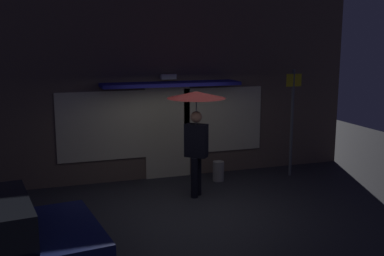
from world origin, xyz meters
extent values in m
plane|color=#26262B|center=(0.00, 0.00, 0.00)|extent=(18.00, 18.00, 0.00)
cube|color=brown|center=(0.00, 2.35, 2.17)|extent=(9.54, 0.30, 4.33)
cube|color=beige|center=(0.00, 2.18, 1.10)|extent=(1.10, 0.04, 2.20)
cube|color=beige|center=(-1.57, 2.18, 1.35)|extent=(2.04, 0.04, 1.60)
cube|color=beige|center=(1.42, 2.18, 1.35)|extent=(2.04, 0.04, 1.60)
cube|color=white|center=(0.00, 2.10, 2.45)|extent=(0.36, 0.16, 0.12)
cube|color=navy|center=(0.00, 1.85, 2.30)|extent=(3.20, 0.70, 0.08)
cylinder|color=black|center=(0.12, 0.54, 0.43)|extent=(0.15, 0.15, 0.87)
cylinder|color=black|center=(0.25, 0.69, 0.43)|extent=(0.15, 0.15, 0.87)
cube|color=black|center=(0.19, 0.62, 1.22)|extent=(0.50, 0.48, 0.70)
cube|color=silver|center=(0.27, 0.52, 1.22)|extent=(0.12, 0.11, 0.56)
cube|color=#B28C19|center=(0.27, 0.52, 1.20)|extent=(0.05, 0.05, 0.45)
sphere|color=tan|center=(0.19, 0.62, 1.72)|extent=(0.24, 0.24, 0.24)
cylinder|color=slate|center=(0.19, 0.62, 1.75)|extent=(0.02, 0.02, 1.00)
cone|color=#4C0C0C|center=(0.19, 0.62, 2.18)|extent=(1.22, 1.22, 0.14)
cylinder|color=black|center=(-2.97, -1.52, 0.32)|extent=(0.66, 0.30, 0.64)
cylinder|color=#595B60|center=(2.89, 1.37, 1.30)|extent=(0.07, 0.07, 2.60)
cube|color=gold|center=(2.89, 1.35, 2.35)|extent=(0.40, 0.02, 0.30)
cylinder|color=#9E998E|center=(1.05, 1.50, 0.24)|extent=(0.26, 0.26, 0.47)
camera|label=1|loc=(-2.89, -8.35, 3.26)|focal=43.36mm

